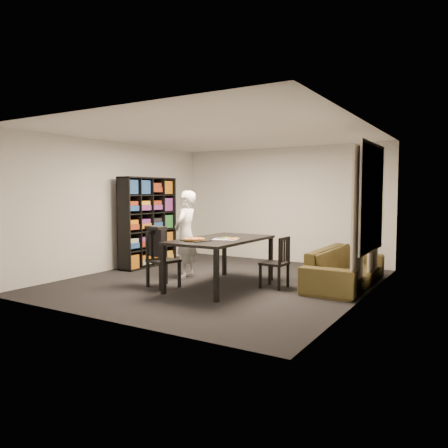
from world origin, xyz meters
The scene contains 16 objects.
room centered at (0.00, 0.00, 1.30)m, with size 5.01×5.51×2.61m.
window_pane centered at (2.48, 0.60, 1.50)m, with size 0.02×1.40×1.60m, color black.
window_frame centered at (2.48, 0.60, 1.50)m, with size 0.03×1.52×1.72m, color white.
curtain_left centered at (2.40, 0.08, 1.15)m, with size 0.03×0.70×2.25m, color #BEB4A2.
curtain_right centered at (2.40, 1.12, 1.15)m, with size 0.03×0.70×2.25m, color #BEB4A2.
bookshelf centered at (-2.16, 0.60, 0.95)m, with size 0.35×1.50×1.90m, color black.
dining_table centered at (0.25, -0.34, 0.74)m, with size 1.08×1.95×0.81m.
chair_left centered at (-0.63, -0.86, 0.54)m, with size 0.54×0.54×0.94m.
chair_right centered at (1.14, 0.04, 0.49)m, with size 0.41×0.41×0.85m.
draped_jacket centered at (-0.75, -0.82, 0.77)m, with size 0.45×0.29×0.52m.
person centered at (-0.71, -0.03, 0.81)m, with size 0.59×0.39×1.61m, color white.
baking_tray centered at (0.09, -0.85, 0.82)m, with size 0.40×0.32×0.01m, color black.
pepperoni_pizza centered at (0.07, -0.86, 0.84)m, with size 0.35×0.35×0.03m.
kitchen_towel centered at (0.40, -0.44, 0.82)m, with size 0.40×0.30×0.01m, color white.
pizza_slices centered at (0.43, -0.38, 0.83)m, with size 0.37×0.31×0.01m, color gold, non-canonical shape.
sofa centered at (2.03, 0.77, 0.32)m, with size 2.18×0.85×0.64m, color #3F3819.
Camera 1 is at (4.04, -6.52, 1.59)m, focal length 35.00 mm.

